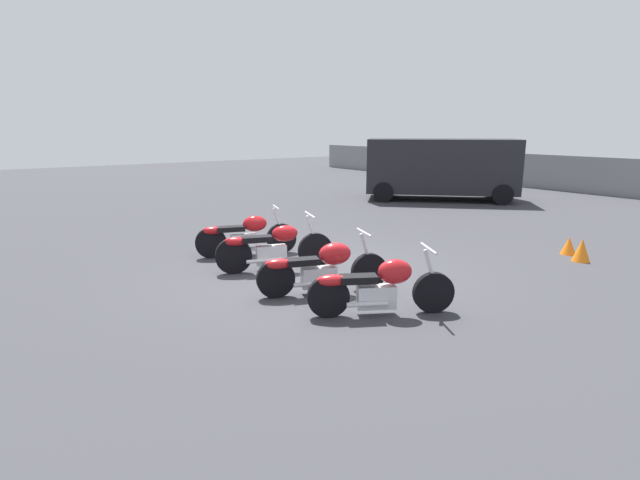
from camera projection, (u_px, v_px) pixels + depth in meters
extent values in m
plane|color=#38383D|center=(320.00, 276.00, 8.86)|extent=(60.00, 60.00, 0.00)
cylinder|color=black|center=(281.00, 238.00, 10.40)|extent=(0.30, 0.62, 0.62)
cylinder|color=black|center=(211.00, 243.00, 10.00)|extent=(0.30, 0.62, 0.62)
cube|color=silver|center=(243.00, 242.00, 10.19)|extent=(0.36, 0.56, 0.34)
ellipsoid|color=#AD1419|center=(255.00, 224.00, 10.17)|extent=(0.42, 0.55, 0.32)
cube|color=black|center=(231.00, 229.00, 10.05)|extent=(0.41, 0.60, 0.10)
ellipsoid|color=#AD1419|center=(213.00, 231.00, 9.96)|extent=(0.33, 0.48, 0.16)
cylinder|color=silver|center=(276.00, 207.00, 10.23)|extent=(0.53, 0.22, 0.04)
cylinder|color=silver|center=(279.00, 223.00, 10.31)|extent=(0.13, 0.25, 0.65)
cylinder|color=silver|center=(237.00, 247.00, 10.05)|extent=(0.31, 0.71, 0.07)
cylinder|color=black|center=(315.00, 250.00, 9.32)|extent=(0.32, 0.65, 0.66)
cylinder|color=black|center=(234.00, 256.00, 8.92)|extent=(0.32, 0.65, 0.66)
cube|color=silver|center=(271.00, 255.00, 9.11)|extent=(0.38, 0.58, 0.36)
ellipsoid|color=#AD1419|center=(285.00, 233.00, 9.09)|extent=(0.40, 0.53, 0.30)
cube|color=black|center=(257.00, 239.00, 8.97)|extent=(0.41, 0.59, 0.10)
ellipsoid|color=#AD1419|center=(236.00, 241.00, 8.88)|extent=(0.34, 0.48, 0.16)
cylinder|color=silver|center=(310.00, 215.00, 9.15)|extent=(0.66, 0.27, 0.04)
cylinder|color=silver|center=(313.00, 233.00, 9.24)|extent=(0.14, 0.26, 0.66)
cylinder|color=silver|center=(264.00, 261.00, 8.97)|extent=(0.29, 0.63, 0.07)
cylinder|color=black|center=(369.00, 271.00, 8.07)|extent=(0.30, 0.59, 0.60)
cylinder|color=black|center=(276.00, 279.00, 7.66)|extent=(0.30, 0.59, 0.60)
cube|color=silver|center=(319.00, 277.00, 7.85)|extent=(0.38, 0.59, 0.33)
ellipsoid|color=red|center=(335.00, 254.00, 7.84)|extent=(0.46, 0.59, 0.36)
cube|color=black|center=(303.00, 262.00, 7.72)|extent=(0.39, 0.55, 0.10)
ellipsoid|color=red|center=(279.00, 264.00, 7.62)|extent=(0.34, 0.48, 0.16)
cylinder|color=silver|center=(364.00, 232.00, 7.90)|extent=(0.59, 0.24, 0.04)
cylinder|color=silver|center=(367.00, 252.00, 7.99)|extent=(0.13, 0.25, 0.63)
cylinder|color=silver|center=(312.00, 284.00, 7.71)|extent=(0.26, 0.56, 0.07)
cylinder|color=black|center=(433.00, 293.00, 7.04)|extent=(0.37, 0.56, 0.59)
cylinder|color=black|center=(328.00, 297.00, 6.87)|extent=(0.37, 0.56, 0.59)
cube|color=silver|center=(376.00, 297.00, 6.95)|extent=(0.44, 0.57, 0.32)
ellipsoid|color=red|center=(395.00, 272.00, 6.90)|extent=(0.49, 0.57, 0.35)
cube|color=black|center=(359.00, 279.00, 6.86)|extent=(0.46, 0.56, 0.10)
ellipsoid|color=red|center=(332.00, 280.00, 6.82)|extent=(0.39, 0.48, 0.16)
cylinder|color=silver|center=(429.00, 248.00, 6.89)|extent=(0.57, 0.34, 0.04)
cylinder|color=silver|center=(431.00, 271.00, 6.97)|extent=(0.16, 0.24, 0.63)
cylinder|color=silver|center=(367.00, 304.00, 6.83)|extent=(0.34, 0.54, 0.07)
cube|color=black|center=(441.00, 166.00, 17.95)|extent=(5.16, 5.16, 1.89)
cube|color=black|center=(517.00, 154.00, 17.46)|extent=(1.35, 1.35, 0.57)
cylinder|color=black|center=(492.00, 188.00, 18.79)|extent=(0.65, 0.65, 0.70)
cylinder|color=black|center=(503.00, 195.00, 16.88)|extent=(0.65, 0.65, 0.70)
cylinder|color=black|center=(385.00, 186.00, 19.41)|extent=(0.65, 0.65, 0.70)
cylinder|color=black|center=(383.00, 192.00, 17.50)|extent=(0.65, 0.65, 0.70)
cone|color=orange|center=(569.00, 246.00, 10.32)|extent=(0.30, 0.30, 0.36)
cone|color=orange|center=(582.00, 250.00, 9.76)|extent=(0.34, 0.34, 0.45)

